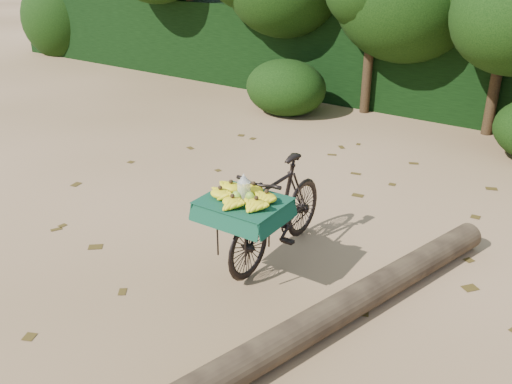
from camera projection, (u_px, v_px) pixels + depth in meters
The scene contains 7 objects.
ground at pixel (301, 252), 5.70m from camera, with size 80.00×80.00×0.00m, color tan.
vendor_bicycle at pixel (276, 210), 5.43m from camera, with size 0.76×1.78×1.03m.
fallen_log at pixel (352, 302), 4.67m from camera, with size 0.27×0.27×3.76m, color brown.
hedge_backdrop at pixel (482, 68), 9.98m from camera, with size 26.00×1.80×1.80m, color black.
tree_row at pixel (441, 7), 9.28m from camera, with size 14.50×2.00×4.00m, color black, non-canonical shape.
bush_clumps at pixel (474, 122), 8.42m from camera, with size 8.80×1.70×0.90m, color black, non-canonical shape.
leaf_litter at pixel (331, 228), 6.18m from camera, with size 7.00×7.30×0.01m, color #453412, non-canonical shape.
Camera 1 is at (2.51, -4.27, 2.93)m, focal length 38.00 mm.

